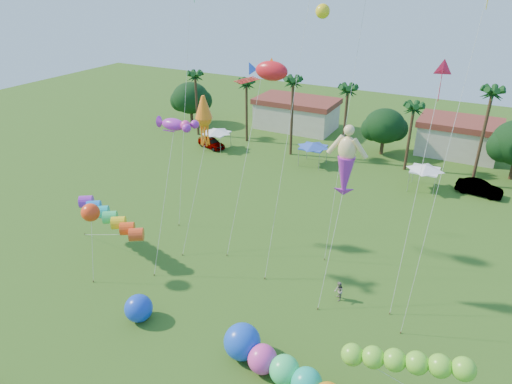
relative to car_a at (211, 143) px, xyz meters
The scene contains 16 objects.
tree_line 26.10m from the car_a, 17.77° to the left, with size 69.46×8.91×11.00m.
buildings_row 22.75m from the car_a, 37.71° to the left, with size 35.00×7.00×4.00m.
tent_row 15.19m from the car_a, ahead, with size 31.00×4.00×0.60m.
car_a is the anchor object (origin of this frame).
car_b 34.96m from the car_a, ahead, with size 1.71×4.91×1.62m, color #4C4C54.
spectator_b 35.78m from the car_a, 41.26° to the right, with size 0.78×0.61×1.60m, color gray.
caterpillar_inflatable 42.81m from the car_a, 50.38° to the right, with size 11.72×5.10×2.42m.
blue_ball 35.70m from the car_a, 65.39° to the right, with size 2.02×2.02×2.02m, color blue.
rainbow_tube 28.69m from the car_a, 72.84° to the right, with size 10.16×4.22×3.74m.
green_worm 43.71m from the car_a, 46.21° to the right, with size 9.94×2.39×3.80m.
orange_ball_kite 31.36m from the car_a, 74.23° to the right, with size 1.50×1.87×6.63m.
merman_kite 35.54m from the car_a, 40.23° to the right, with size 2.50×4.40×13.01m.
fish_kite 29.52m from the car_a, 44.70° to the right, with size 4.35×5.55×16.50m.
squid_kite 25.87m from the car_a, 57.42° to the right, with size 1.80×5.36×13.51m.
lobster_kite 30.40m from the car_a, 61.86° to the right, with size 3.84×4.54×13.02m.
delta_kite_red 39.96m from the car_a, 31.76° to the right, with size 1.34×4.54×17.80m.
Camera 1 is at (13.35, -15.15, 22.91)m, focal length 32.00 mm.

